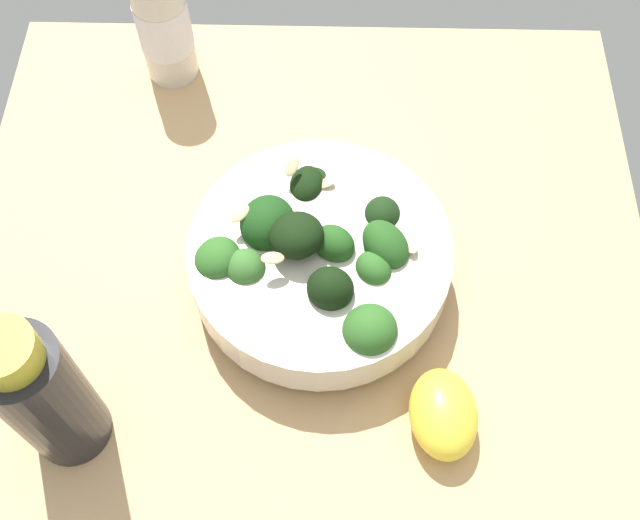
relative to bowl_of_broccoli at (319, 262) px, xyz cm
name	(u,v)px	position (x,y,z in cm)	size (l,w,h in cm)	color
ground_plane	(305,288)	(0.49, 1.16, -5.53)	(58.20, 58.20, 3.66)	tan
bowl_of_broccoli	(319,262)	(0.00, 0.00, 0.00)	(20.88, 21.35, 9.35)	silver
lemon_wedge	(443,414)	(-11.75, -9.44, -1.59)	(6.98, 5.03, 4.21)	yellow
bottle_tall	(163,20)	(23.39, 14.76, 2.73)	(5.01, 5.01, 14.19)	beige
bottle_short	(44,395)	(-12.84, 18.19, 3.87)	(5.71, 5.71, 16.13)	black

